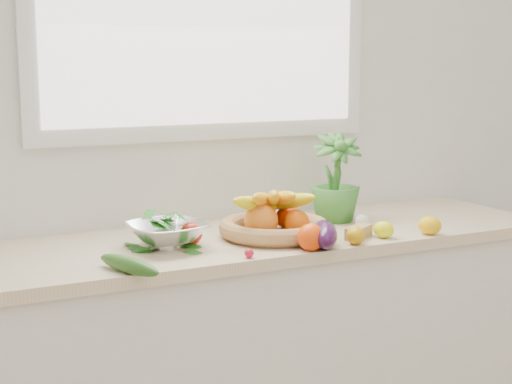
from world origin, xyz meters
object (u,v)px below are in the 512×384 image
apple (191,233)px  colander_with_spinach (167,228)px  cucumber (129,265)px  eggplant (324,234)px  potted_herb (335,178)px  fruit_basket (274,221)px

apple → colander_with_spinach: size_ratio=0.26×
colander_with_spinach → cucumber: bearing=-130.2°
cucumber → apple: bearing=40.3°
eggplant → colander_with_spinach: colander_with_spinach is taller
cucumber → potted_herb: potted_herb is taller
cucumber → fruit_basket: 0.61m
apple → potted_herb: potted_herb is taller
apple → fruit_basket: (0.29, -0.02, 0.02)m
potted_herb → cucumber: bearing=-158.4°
cucumber → eggplant: bearing=1.6°
eggplant → colander_with_spinach: (-0.45, 0.22, 0.02)m
apple → potted_herb: 0.64m
fruit_basket → eggplant: bearing=-68.7°
potted_herb → colander_with_spinach: bearing=-170.2°
cucumber → colander_with_spinach: size_ratio=0.91×
potted_herb → colander_with_spinach: size_ratio=1.18×
apple → colander_with_spinach: bearing=-176.6°
apple → fruit_basket: bearing=-4.4°
fruit_basket → colander_with_spinach: size_ratio=1.76×
eggplant → fruit_basket: bearing=111.3°
potted_herb → colander_with_spinach: (-0.70, -0.12, -0.09)m
eggplant → cucumber: (-0.65, -0.02, -0.02)m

